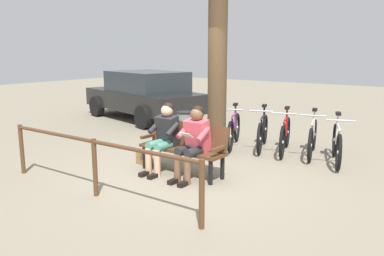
% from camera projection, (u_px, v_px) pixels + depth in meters
% --- Properties ---
extents(ground_plane, '(40.00, 40.00, 0.00)m').
position_uv_depth(ground_plane, '(183.00, 175.00, 6.55)').
color(ground_plane, gray).
extents(bench, '(1.61, 0.51, 0.87)m').
position_uv_depth(bench, '(185.00, 144.00, 6.62)').
color(bench, '#51331E').
rests_on(bench, ground).
extents(person_reading, '(0.50, 0.77, 1.20)m').
position_uv_depth(person_reading, '(194.00, 139.00, 6.27)').
color(person_reading, '#D84C59').
rests_on(person_reading, ground).
extents(person_companion, '(0.50, 0.77, 1.20)m').
position_uv_depth(person_companion, '(164.00, 134.00, 6.65)').
color(person_companion, '#262628').
rests_on(person_companion, ground).
extents(handbag, '(0.31, 0.16, 0.24)m').
position_uv_depth(handbag, '(144.00, 158.00, 7.16)').
color(handbag, olive).
rests_on(handbag, ground).
extents(tree_trunk, '(0.37, 0.37, 3.00)m').
position_uv_depth(tree_trunk, '(217.00, 81.00, 7.51)').
color(tree_trunk, '#4C3823').
rests_on(tree_trunk, ground).
extents(litter_bin, '(0.35, 0.35, 0.85)m').
position_uv_depth(litter_bin, '(185.00, 132.00, 8.02)').
color(litter_bin, slate).
rests_on(litter_bin, ground).
extents(bicycle_red, '(0.68, 1.60, 0.94)m').
position_uv_depth(bicycle_red, '(337.00, 144.00, 7.23)').
color(bicycle_red, black).
rests_on(bicycle_red, ground).
extents(bicycle_orange, '(0.59, 1.64, 0.94)m').
position_uv_depth(bicycle_orange, '(312.00, 138.00, 7.72)').
color(bicycle_orange, black).
rests_on(bicycle_orange, ground).
extents(bicycle_purple, '(0.63, 1.62, 0.94)m').
position_uv_depth(bicycle_purple, '(285.00, 135.00, 7.97)').
color(bicycle_purple, black).
rests_on(bicycle_purple, ground).
extents(bicycle_blue, '(0.68, 1.60, 0.94)m').
position_uv_depth(bicycle_blue, '(263.00, 132.00, 8.28)').
color(bicycle_blue, black).
rests_on(bicycle_blue, ground).
extents(bicycle_black, '(0.72, 1.58, 0.94)m').
position_uv_depth(bicycle_black, '(234.00, 130.00, 8.48)').
color(bicycle_black, black).
rests_on(bicycle_black, ground).
extents(railing_fence, '(3.76, 0.14, 0.85)m').
position_uv_depth(railing_fence, '(94.00, 155.00, 5.51)').
color(railing_fence, '#51331E').
rests_on(railing_fence, ground).
extents(parked_car, '(4.50, 2.75, 1.47)m').
position_uv_depth(parked_car, '(145.00, 94.00, 11.84)').
color(parked_car, black).
rests_on(parked_car, ground).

